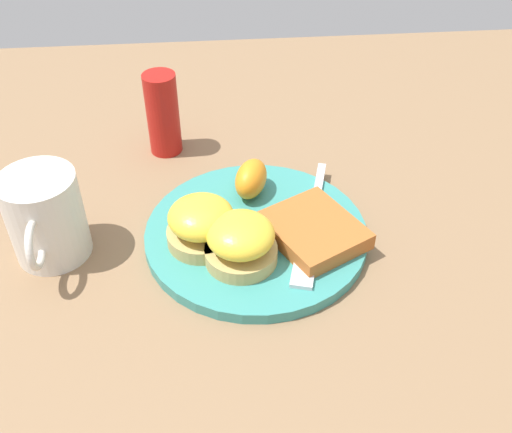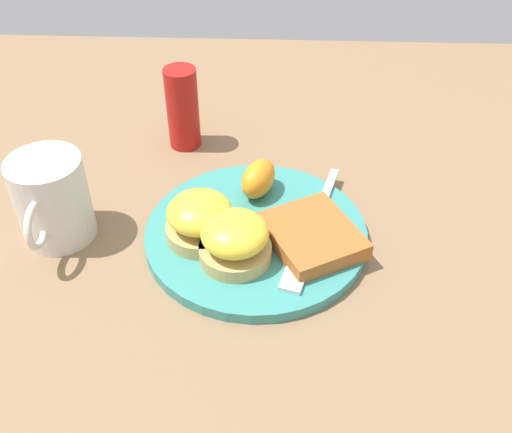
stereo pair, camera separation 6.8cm
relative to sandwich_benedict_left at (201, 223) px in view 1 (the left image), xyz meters
name	(u,v)px [view 1 (the left image)]	position (x,y,z in m)	size (l,w,h in m)	color
ground_plane	(256,239)	(-0.01, 0.06, -0.04)	(1.10, 1.10, 0.00)	#846647
plate	(256,234)	(-0.01, 0.06, -0.03)	(0.26, 0.26, 0.01)	teal
sandwich_benedict_left	(201,223)	(0.00, 0.00, 0.00)	(0.08, 0.08, 0.06)	tan
sandwich_benedict_right	(241,242)	(0.03, 0.04, 0.00)	(0.08, 0.08, 0.06)	tan
hashbrown_patty	(313,230)	(0.00, 0.13, -0.02)	(0.11, 0.09, 0.02)	#AD5E28
orange_wedge	(252,179)	(-0.08, 0.06, 0.00)	(0.06, 0.04, 0.04)	orange
fork	(311,228)	(-0.01, 0.13, -0.02)	(0.22, 0.08, 0.00)	silver
cup	(45,219)	(-0.01, -0.17, 0.01)	(0.12, 0.08, 0.10)	silver
condiment_bottle	(163,114)	(-0.21, -0.05, 0.02)	(0.04, 0.04, 0.11)	#B21914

